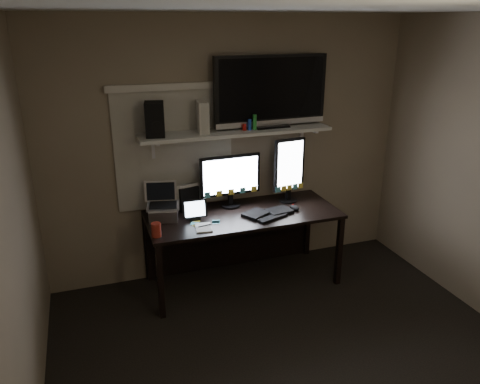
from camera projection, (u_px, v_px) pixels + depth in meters
name	position (u px, v px, depth m)	size (l,w,h in m)	color
floor	(308.00, 378.00, 3.37)	(3.60, 3.60, 0.00)	black
ceiling	(331.00, 6.00, 2.51)	(3.60, 3.60, 0.00)	silver
back_wall	(230.00, 150.00, 4.54)	(3.60, 3.60, 0.00)	#746653
left_wall	(4.00, 265.00, 2.39)	(3.60, 3.60, 0.00)	#746653
window_blinds	(175.00, 150.00, 4.34)	(1.10, 0.02, 1.10)	#B4B0A1
desk	(239.00, 225.00, 4.56)	(1.80, 0.75, 0.73)	black
wall_shelf	(236.00, 132.00, 4.31)	(1.80, 0.35, 0.03)	silver
monitor_landscape	(230.00, 181.00, 4.46)	(0.60, 0.06, 0.52)	black
monitor_portrait	(289.00, 170.00, 4.57)	(0.33, 0.06, 0.65)	black
keyboard	(268.00, 213.00, 4.36)	(0.47, 0.18, 0.03)	black
mouse	(294.00, 208.00, 4.46)	(0.07, 0.12, 0.04)	black
notepad	(204.00, 228.00, 4.07)	(0.14, 0.19, 0.01)	silver
tablet	(195.00, 210.00, 4.21)	(0.22, 0.09, 0.19)	black
file_sorter	(188.00, 198.00, 4.42)	(0.19, 0.09, 0.25)	black
laptop	(163.00, 203.00, 4.20)	(0.29, 0.23, 0.32)	silver
cup	(156.00, 230.00, 3.89)	(0.08, 0.08, 0.12)	maroon
sticky_notes	(207.00, 221.00, 4.22)	(0.29, 0.22, 0.00)	yellow
tv	(271.00, 91.00, 4.33)	(1.11, 0.20, 0.66)	black
game_console	(202.00, 117.00, 4.18)	(0.07, 0.24, 0.28)	#BDB6AA
speaker	(155.00, 119.00, 4.04)	(0.16, 0.20, 0.30)	black
bottles	(250.00, 123.00, 4.29)	(0.22, 0.05, 0.14)	#A50F0C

